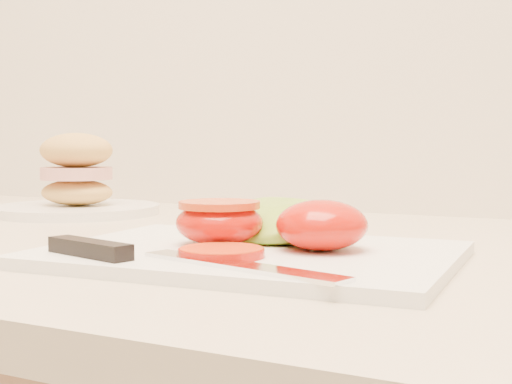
% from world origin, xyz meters
% --- Properties ---
extents(cutting_board, '(0.34, 0.25, 0.01)m').
position_xyz_m(cutting_board, '(-0.19, 1.58, 0.94)').
color(cutting_board, white).
rests_on(cutting_board, counter).
extents(tomato_half_dome, '(0.07, 0.07, 0.04)m').
position_xyz_m(tomato_half_dome, '(-0.13, 1.60, 0.96)').
color(tomato_half_dome, '#CA0C00').
rests_on(tomato_half_dome, cutting_board).
extents(tomato_half_cut, '(0.07, 0.07, 0.04)m').
position_xyz_m(tomato_half_cut, '(-0.22, 1.59, 0.96)').
color(tomato_half_cut, '#CA0C00').
rests_on(tomato_half_cut, cutting_board).
extents(tomato_slice_0, '(0.06, 0.06, 0.01)m').
position_xyz_m(tomato_slice_0, '(-0.19, 1.53, 0.94)').
color(tomato_slice_0, '#CD4210').
rests_on(tomato_slice_0, cutting_board).
extents(lettuce_leaf_0, '(0.19, 0.15, 0.03)m').
position_xyz_m(lettuce_leaf_0, '(-0.20, 1.65, 0.95)').
color(lettuce_leaf_0, '#8CC333').
rests_on(lettuce_leaf_0, cutting_board).
extents(knife, '(0.25, 0.06, 0.01)m').
position_xyz_m(knife, '(-0.23, 1.49, 0.94)').
color(knife, silver).
rests_on(knife, cutting_board).
extents(sandwich_plate, '(0.22, 0.22, 0.11)m').
position_xyz_m(sandwich_plate, '(-0.57, 1.81, 0.97)').
color(sandwich_plate, white).
rests_on(sandwich_plate, counter).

